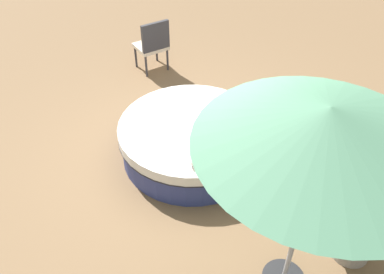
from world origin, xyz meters
TOP-DOWN VIEW (x-y plane):
  - ground_plane at (0.00, 0.00)m, footprint 16.00×16.00m
  - round_bed at (0.00, 0.00)m, footprint 1.99×1.99m
  - throw_pillow_0 at (0.33, 0.62)m, footprint 0.45×0.32m
  - throw_pillow_1 at (-0.71, -0.04)m, footprint 0.50×0.34m
  - patio_chair at (-0.99, -2.22)m, footprint 0.59×0.57m
  - patio_umbrella at (0.56, 2.09)m, footprint 1.92×1.92m
  - planter at (-0.27, 2.34)m, footprint 0.70×0.70m

SIDE VIEW (x-z plane):
  - ground_plane at x=0.00m, z-range 0.00..0.00m
  - round_bed at x=0.00m, z-range 0.01..0.54m
  - planter at x=-0.27m, z-range 0.07..1.03m
  - patio_chair at x=-0.99m, z-range 0.07..1.05m
  - throw_pillow_1 at x=-0.71m, z-range 0.53..0.69m
  - throw_pillow_0 at x=0.33m, z-range 0.53..0.71m
  - patio_umbrella at x=0.56m, z-range 0.91..3.13m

